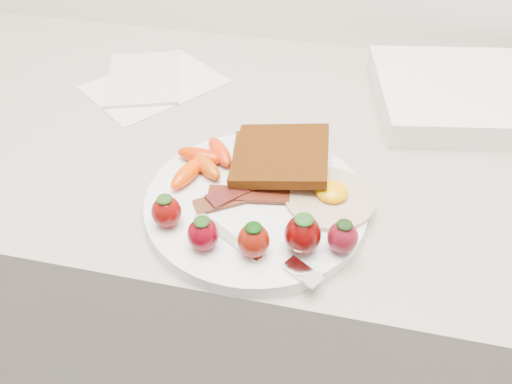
# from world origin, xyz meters

# --- Properties ---
(counter) EXTENTS (2.00, 0.60, 0.90)m
(counter) POSITION_xyz_m (0.00, 1.70, 0.45)
(counter) COLOR gray
(counter) RESTS_ON ground
(plate) EXTENTS (0.27, 0.27, 0.02)m
(plate) POSITION_xyz_m (-0.00, 1.53, 0.91)
(plate) COLOR white
(plate) RESTS_ON counter
(toast_lower) EXTENTS (0.12, 0.12, 0.01)m
(toast_lower) POSITION_xyz_m (0.00, 1.60, 0.93)
(toast_lower) COLOR black
(toast_lower) RESTS_ON plate
(toast_upper) EXTENTS (0.13, 0.13, 0.03)m
(toast_upper) POSITION_xyz_m (0.02, 1.60, 0.94)
(toast_upper) COLOR black
(toast_upper) RESTS_ON toast_lower
(fried_egg) EXTENTS (0.11, 0.11, 0.02)m
(fried_egg) POSITION_xyz_m (0.08, 1.55, 0.92)
(fried_egg) COLOR beige
(fried_egg) RESTS_ON plate
(bacon_strips) EXTENTS (0.11, 0.10, 0.01)m
(bacon_strips) POSITION_xyz_m (-0.02, 1.53, 0.92)
(bacon_strips) COLOR #361409
(bacon_strips) RESTS_ON plate
(baby_carrots) EXTENTS (0.08, 0.12, 0.02)m
(baby_carrots) POSITION_xyz_m (-0.08, 1.58, 0.93)
(baby_carrots) COLOR red
(baby_carrots) RESTS_ON plate
(strawberries) EXTENTS (0.23, 0.06, 0.05)m
(strawberries) POSITION_xyz_m (0.01, 1.46, 0.94)
(strawberries) COLOR #660705
(strawberries) RESTS_ON plate
(fork) EXTENTS (0.16, 0.08, 0.00)m
(fork) POSITION_xyz_m (0.02, 1.45, 0.92)
(fork) COLOR silver
(fork) RESTS_ON plate
(paper_sheet) EXTENTS (0.25, 0.26, 0.00)m
(paper_sheet) POSITION_xyz_m (-0.23, 1.79, 0.90)
(paper_sheet) COLOR white
(paper_sheet) RESTS_ON counter
(notepad) EXTENTS (0.17, 0.20, 0.01)m
(notepad) POSITION_xyz_m (-0.26, 1.80, 0.91)
(notepad) COLOR beige
(notepad) RESTS_ON paper_sheet
(appliance) EXTENTS (0.34, 0.29, 0.04)m
(appliance) POSITION_xyz_m (0.28, 1.84, 0.92)
(appliance) COLOR white
(appliance) RESTS_ON counter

